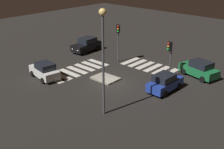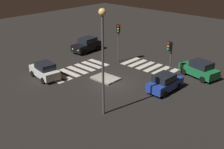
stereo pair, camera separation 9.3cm
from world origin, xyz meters
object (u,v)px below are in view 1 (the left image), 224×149
car_blue (165,83)px  traffic_light_east (118,34)px  traffic_island (105,78)px  car_black (87,45)px  street_lamp (103,47)px  car_green (199,69)px  car_white (45,71)px  traffic_light_south (170,51)px

car_blue → traffic_light_east: 9.62m
traffic_island → car_black: size_ratio=0.61×
traffic_light_east → street_lamp: (-7.41, 10.16, 2.24)m
car_green → car_black: (15.68, 2.12, 0.03)m
car_green → street_lamp: 13.73m
car_white → street_lamp: 11.12m
car_white → street_lamp: size_ratio=0.48×
car_blue → traffic_light_south: (1.44, -2.92, 2.21)m
car_green → car_blue: (0.85, 5.49, -0.04)m
car_white → traffic_light_south: size_ratio=1.04×
car_green → car_blue: size_ratio=1.10×
traffic_island → car_white: car_white is taller
car_white → car_blue: (-11.22, -6.06, -0.00)m
traffic_light_east → car_blue: bearing=34.9°
street_lamp → traffic_light_south: bearing=-89.3°
traffic_island → traffic_light_east: bearing=-62.6°
car_green → traffic_light_south: size_ratio=1.11×
traffic_island → car_green: 10.22m
car_black → street_lamp: size_ratio=0.52×
street_lamp → traffic_island: bearing=-47.2°
car_white → traffic_light_east: bearing=-97.8°
traffic_island → car_green: bearing=-133.8°
traffic_light_east → traffic_light_south: 7.30m
car_green → car_white: 16.70m
car_green → car_black: size_ratio=1.00×
car_black → traffic_light_south: size_ratio=1.11×
car_white → street_lamp: (-9.90, 1.09, 4.95)m
car_black → car_white: bearing=17.4°
traffic_island → car_blue: bearing=-163.2°
car_black → traffic_light_south: traffic_light_south is taller
car_blue → traffic_light_south: traffic_light_south is taller
traffic_island → car_white: (5.02, 4.19, 0.78)m
car_blue → car_black: bearing=78.7°
car_blue → traffic_light_south: size_ratio=1.01×
traffic_island → traffic_light_east: traffic_light_east is taller
car_white → traffic_light_south: (-9.78, -8.98, 2.21)m
car_green → car_white: bearing=57.1°
traffic_light_south → street_lamp: bearing=34.9°
car_green → street_lamp: (2.17, 12.63, 4.91)m
traffic_island → traffic_light_south: 7.38m
car_green → traffic_island: bearing=59.6°
street_lamp → car_green: bearing=-99.7°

